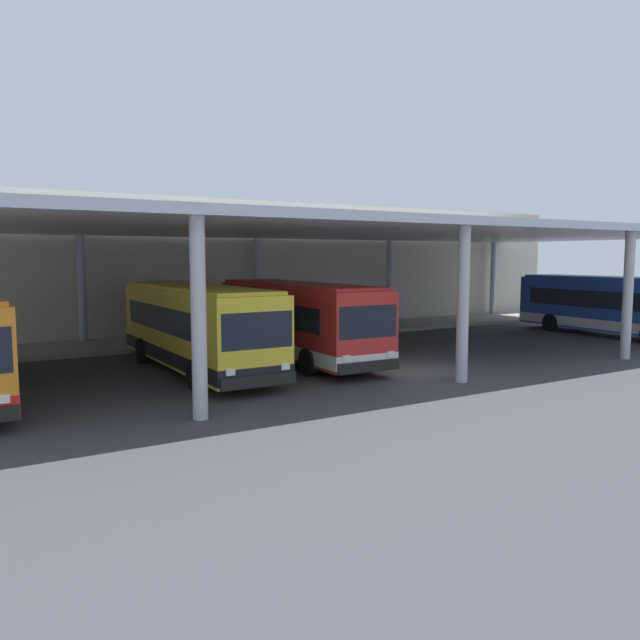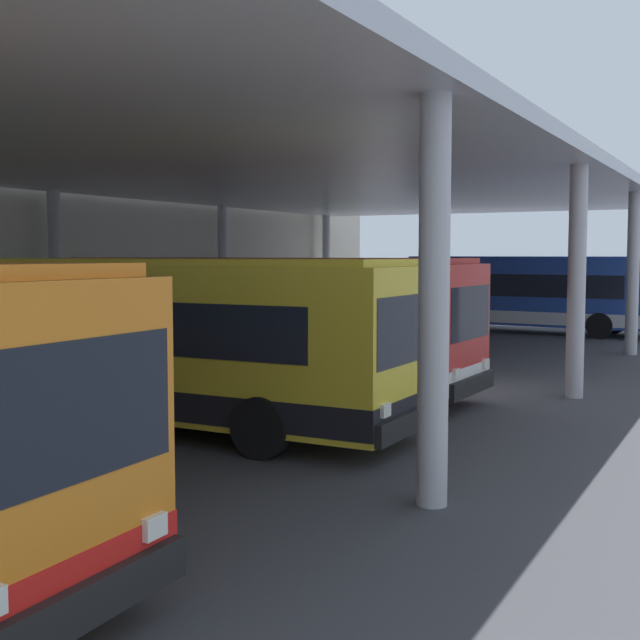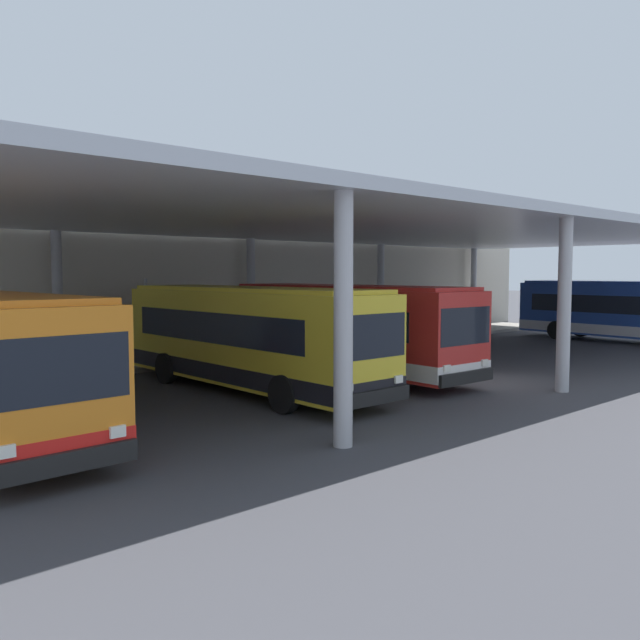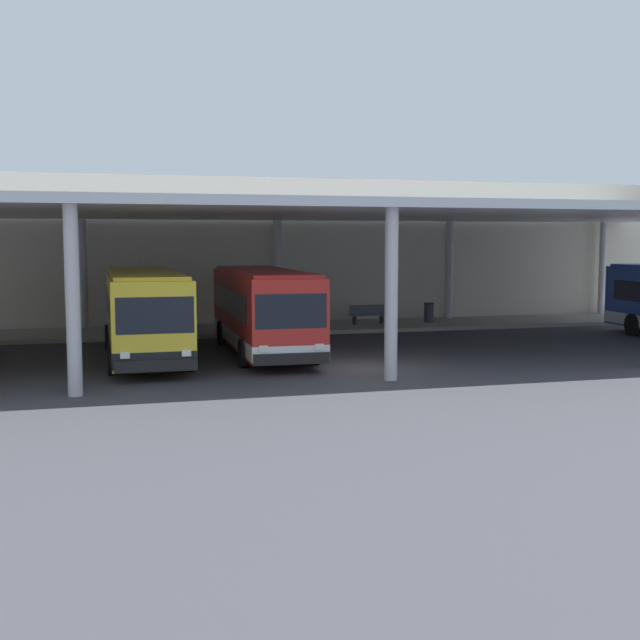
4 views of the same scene
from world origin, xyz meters
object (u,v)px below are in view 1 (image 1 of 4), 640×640
bus_middle_bay (297,320)px  bench_waiting (336,319)px  bus_far_bay (610,305)px  banner_sign (148,305)px  trash_bin (382,316)px  bus_second_bay (196,327)px

bus_middle_bay → bench_waiting: size_ratio=5.89×
bus_far_bay → banner_sign: banner_sign is taller
trash_bin → bus_middle_bay: bearing=-143.1°
bus_far_bay → trash_bin: 12.46m
bus_middle_bay → trash_bin: bearing=36.9°
trash_bin → banner_sign: bearing=-176.6°
bus_far_bay → bench_waiting: bearing=140.4°
bus_second_bay → bus_far_bay: same height
bus_middle_bay → bus_far_bay: size_ratio=0.99×
bus_second_bay → trash_bin: bus_second_bay is taller
bench_waiting → banner_sign: banner_sign is taller
bus_second_bay → banner_sign: size_ratio=3.29×
bus_far_bay → bench_waiting: bus_far_bay is taller
banner_sign → bus_second_bay: bearing=-91.4°
bus_second_bay → bus_far_bay: 22.58m
trash_bin → bench_waiting: bearing=179.5°
bus_far_bay → bench_waiting: size_ratio=5.93×
bus_second_bay → trash_bin: bearing=28.5°
bus_second_bay → banner_sign: banner_sign is taller
bus_middle_bay → trash_bin: 12.53m
bus_second_bay → trash_bin: size_ratio=10.76×
bus_middle_bay → bus_second_bay: bearing=-176.3°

